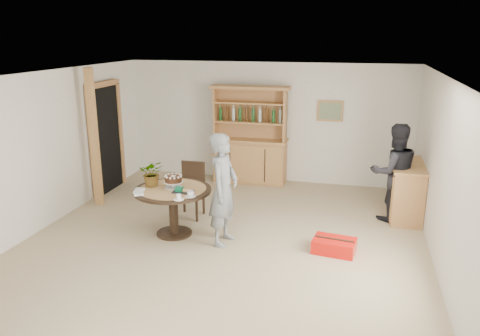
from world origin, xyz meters
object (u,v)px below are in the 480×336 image
object	(u,v)px
hutch	(250,150)
adult_person	(394,173)
dining_table	(173,198)
dining_chair	(191,186)
red_suitcase	(334,246)
teen_boy	(224,190)
sideboard	(406,190)

from	to	relation	value
hutch	adult_person	world-z (taller)	hutch
hutch	dining_table	bearing A→B (deg)	-100.46
dining_chair	adult_person	xyz separation A→B (m)	(3.34, 0.66, 0.30)
dining_table	adult_person	size ratio (longest dim) A/B	0.72
hutch	dining_table	distance (m)	3.00
red_suitcase	dining_chair	bearing A→B (deg)	168.83
dining_chair	red_suitcase	world-z (taller)	dining_chair
dining_chair	adult_person	bearing A→B (deg)	11.45
teen_boy	red_suitcase	world-z (taller)	teen_boy
dining_table	teen_boy	world-z (taller)	teen_boy
sideboard	adult_person	distance (m)	0.48
dining_chair	teen_boy	size ratio (longest dim) A/B	0.56
dining_chair	teen_boy	bearing A→B (deg)	-47.35
hutch	red_suitcase	world-z (taller)	hutch
teen_boy	red_suitcase	size ratio (longest dim) A/B	2.61
hutch	teen_boy	world-z (taller)	hutch
sideboard	dining_chair	bearing A→B (deg)	-166.16
dining_table	red_suitcase	xyz separation A→B (m)	(2.49, -0.02, -0.50)
sideboard	dining_table	world-z (taller)	sideboard
adult_person	teen_boy	bearing A→B (deg)	14.92
dining_table	teen_boy	xyz separation A→B (m)	(0.85, -0.10, 0.24)
hutch	dining_chair	bearing A→B (deg)	-104.39
hutch	red_suitcase	distance (m)	3.61
dining_table	red_suitcase	distance (m)	2.54
sideboard	red_suitcase	world-z (taller)	sideboard
dining_table	red_suitcase	size ratio (longest dim) A/B	1.85
dining_table	red_suitcase	bearing A→B (deg)	-0.55
adult_person	dining_chair	bearing A→B (deg)	-6.42
red_suitcase	sideboard	bearing A→B (deg)	65.56
dining_chair	sideboard	bearing A→B (deg)	14.05
dining_table	hutch	bearing A→B (deg)	79.54
hutch	dining_chair	distance (m)	2.20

